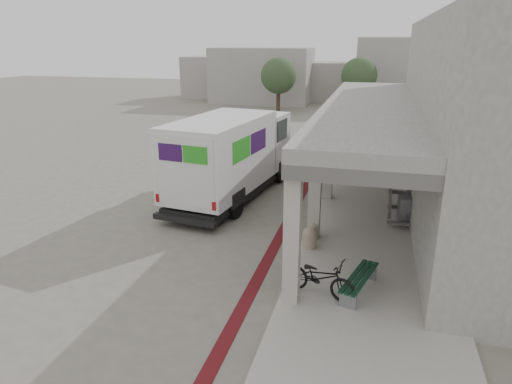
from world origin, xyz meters
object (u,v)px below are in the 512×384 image
(fedex_truck, at_px, (232,154))
(bicycle_black, at_px, (319,277))
(utility_cabinet, at_px, (404,210))
(bench, at_px, (359,281))

(fedex_truck, distance_m, bicycle_black, 8.43)
(utility_cabinet, height_order, bicycle_black, bicycle_black)
(bench, relative_size, utility_cabinet, 2.07)
(utility_cabinet, relative_size, bicycle_black, 0.50)
(utility_cabinet, bearing_deg, fedex_truck, 159.57)
(bicycle_black, bearing_deg, utility_cabinet, -4.50)
(fedex_truck, height_order, bench, fedex_truck)
(fedex_truck, bearing_deg, utility_cabinet, -4.86)
(bench, distance_m, bicycle_black, 1.05)
(bench, relative_size, bicycle_black, 1.04)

